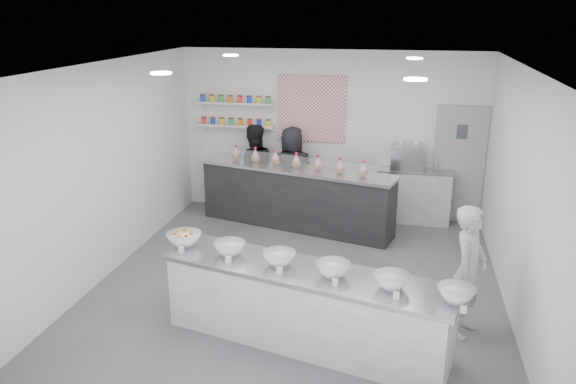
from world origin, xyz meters
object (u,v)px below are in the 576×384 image
object	(u,v)px
back_bar	(296,198)
espresso_ledge	(413,196)
woman_prep	(468,271)
espresso_machine	(408,158)
staff_left	(254,170)
prep_counter	(305,307)
staff_right	(292,173)

from	to	relation	value
back_bar	espresso_ledge	bearing A→B (deg)	33.15
back_bar	woman_prep	bearing A→B (deg)	-34.04
espresso_machine	staff_left	xyz separation A→B (m)	(-2.75, -0.18, -0.34)
prep_counter	espresso_machine	distance (m)	4.40
back_bar	espresso_ledge	size ratio (longest dim) A/B	2.67
woman_prep	staff_left	bearing A→B (deg)	67.94
woman_prep	back_bar	bearing A→B (deg)	63.94
prep_counter	staff_left	distance (m)	4.39
back_bar	espresso_machine	size ratio (longest dim) A/B	6.15
staff_left	staff_right	xyz separation A→B (m)	(0.73, 0.00, -0.01)
espresso_machine	staff_right	bearing A→B (deg)	-174.93
staff_left	staff_right	size ratio (longest dim) A/B	1.01
espresso_ledge	prep_counter	bearing A→B (deg)	-105.92
espresso_ledge	staff_right	size ratio (longest dim) A/B	0.77
back_bar	staff_right	xyz separation A→B (m)	(-0.17, 0.50, 0.30)
espresso_ledge	espresso_machine	bearing A→B (deg)	180.00
back_bar	espresso_machine	world-z (taller)	espresso_machine
espresso_ledge	back_bar	bearing A→B (deg)	-161.25
prep_counter	woman_prep	distance (m)	1.92
prep_counter	espresso_ledge	xyz separation A→B (m)	(1.20, 4.21, 0.03)
espresso_ledge	staff_right	world-z (taller)	staff_right
espresso_machine	woman_prep	bearing A→B (deg)	-78.41
woman_prep	espresso_machine	bearing A→B (deg)	33.98
prep_counter	woman_prep	world-z (taller)	woman_prep
prep_counter	staff_right	distance (m)	4.16
espresso_ledge	woman_prep	xyz separation A→B (m)	(0.60, -3.61, 0.31)
woman_prep	staff_right	world-z (taller)	staff_right
espresso_machine	back_bar	bearing A→B (deg)	-159.91
back_bar	espresso_ledge	world-z (taller)	back_bar
woman_prep	staff_right	distance (m)	4.41
back_bar	espresso_ledge	distance (m)	2.11
prep_counter	staff_right	world-z (taller)	staff_right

